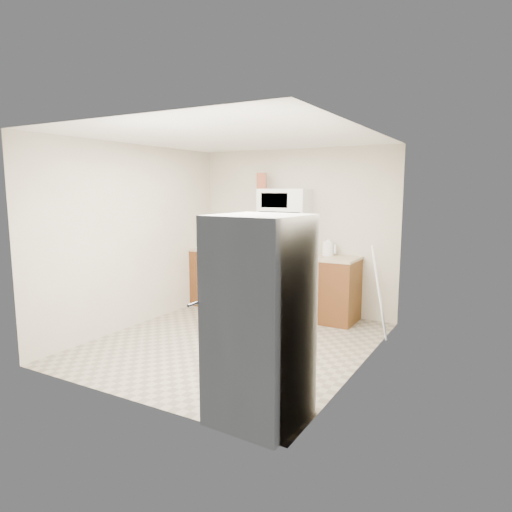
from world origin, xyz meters
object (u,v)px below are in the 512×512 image
Objects in this scene: saucepan at (275,247)px; microwave at (284,202)px; kettle at (328,249)px; gas_range at (280,282)px; person at (281,271)px; fridge at (259,320)px.

microwave is at bearing 17.19° from saucepan.
microwave is at bearing -176.30° from kettle.
microwave is (0.00, 0.13, 1.21)m from gas_range.
microwave is 0.70m from saucepan.
kettle is (0.35, 0.84, 0.24)m from person.
person is at bearing 115.62° from fridge.
person reaches higher than gas_range.
saucepan is at bearing -49.07° from person.
microwave reaches higher than saucepan.
gas_range is 3.28m from fridge.
fridge is 8.42× the size of saucepan.
microwave reaches higher than gas_range.
fridge is at bearing -65.09° from saucepan.
saucepan is at bearing -162.81° from microwave.
kettle is at bearing 104.02° from fridge.
microwave reaches higher than person.
saucepan is at bearing 146.05° from gas_range.
person is at bearing -111.89° from kettle.
fridge is 3.40m from saucepan.
fridge reaches higher than gas_range.
fridge is (1.30, -2.99, 0.36)m from gas_range.
kettle is at bearing -103.91° from person.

